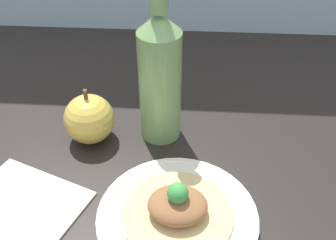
{
  "coord_description": "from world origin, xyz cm",
  "views": [
    {
      "loc": [
        -6.74,
        -42.79,
        45.66
      ],
      "look_at": [
        -9.63,
        1.3,
        10.44
      ],
      "focal_mm": 42.0,
      "sensor_mm": 36.0,
      "label": 1
    }
  ],
  "objects_px": {
    "plated_food": "(178,207)",
    "apple": "(89,119)",
    "cider_bottle": "(160,75)",
    "plate": "(177,216)"
  },
  "relations": [
    {
      "from": "plate",
      "to": "plated_food",
      "type": "height_order",
      "value": "plated_food"
    },
    {
      "from": "plated_food",
      "to": "plate",
      "type": "bearing_deg",
      "value": 180.0
    },
    {
      "from": "plated_food",
      "to": "apple",
      "type": "xyz_separation_m",
      "value": [
        -0.16,
        0.17,
        0.01
      ]
    },
    {
      "from": "plated_food",
      "to": "apple",
      "type": "distance_m",
      "value": 0.23
    },
    {
      "from": "cider_bottle",
      "to": "apple",
      "type": "distance_m",
      "value": 0.14
    },
    {
      "from": "plate",
      "to": "apple",
      "type": "height_order",
      "value": "apple"
    },
    {
      "from": "plate",
      "to": "apple",
      "type": "xyz_separation_m",
      "value": [
        -0.16,
        0.17,
        0.04
      ]
    },
    {
      "from": "cider_bottle",
      "to": "apple",
      "type": "relative_size",
      "value": 2.92
    },
    {
      "from": "plate",
      "to": "apple",
      "type": "bearing_deg",
      "value": 133.66
    },
    {
      "from": "apple",
      "to": "plated_food",
      "type": "bearing_deg",
      "value": -46.34
    }
  ]
}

